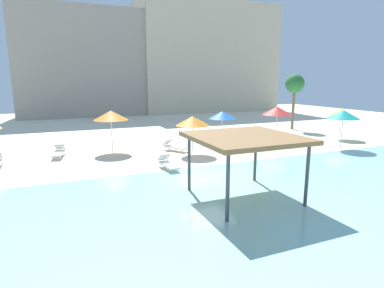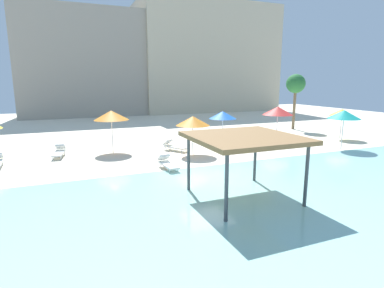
{
  "view_description": "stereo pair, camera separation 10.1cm",
  "coord_description": "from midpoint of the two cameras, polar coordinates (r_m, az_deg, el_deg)",
  "views": [
    {
      "loc": [
        -6.8,
        -14.22,
        4.86
      ],
      "look_at": [
        0.0,
        2.0,
        1.3
      ],
      "focal_mm": 29.1,
      "sensor_mm": 36.0,
      "label": 1
    },
    {
      "loc": [
        -6.71,
        -14.26,
        4.86
      ],
      "look_at": [
        0.0,
        2.0,
        1.3
      ],
      "focal_mm": 29.1,
      "sensor_mm": 36.0,
      "label": 2
    }
  ],
  "objects": [
    {
      "name": "ground_plane",
      "position": [
        16.49,
        2.84,
        -5.71
      ],
      "size": [
        80.0,
        80.0,
        0.0
      ],
      "primitive_type": "plane",
      "color": "beige"
    },
    {
      "name": "hotel_block_0",
      "position": [
        48.58,
        -16.6,
        13.85
      ],
      "size": [
        21.53,
        8.29,
        14.59
      ],
      "primitive_type": "cube",
      "color": "#9E9384",
      "rests_on": "ground"
    },
    {
      "name": "beach_umbrella_yellow_5",
      "position": [
        29.4,
        25.9,
        5.21
      ],
      "size": [
        2.11,
        2.11,
        2.55
      ],
      "color": "silver",
      "rests_on": "ground"
    },
    {
      "name": "lagoon_water",
      "position": [
        12.24,
        13.62,
        -12.18
      ],
      "size": [
        44.0,
        13.5,
        0.04
      ],
      "primitive_type": "cube",
      "color": "#99D1C6",
      "rests_on": "ground"
    },
    {
      "name": "lounge_chair_3",
      "position": [
        22.11,
        -23.06,
        -1.31
      ],
      "size": [
        0.9,
        1.97,
        0.74
      ],
      "rotation": [
        0.0,
        0.0,
        -1.74
      ],
      "color": "white",
      "rests_on": "ground"
    },
    {
      "name": "beach_umbrella_red_6",
      "position": [
        26.57,
        15.56,
        5.9
      ],
      "size": [
        2.48,
        2.48,
        2.83
      ],
      "color": "silver",
      "rests_on": "ground"
    },
    {
      "name": "palm_tree_0",
      "position": [
        33.51,
        18.55,
        10.25
      ],
      "size": [
        1.9,
        1.9,
        5.57
      ],
      "color": "brown",
      "rests_on": "ground"
    },
    {
      "name": "hotel_block_1",
      "position": [
        54.49,
        2.4,
        15.25
      ],
      "size": [
        22.63,
        11.55,
        16.99
      ],
      "primitive_type": "cube",
      "color": "beige",
      "rests_on": "ground"
    },
    {
      "name": "beach_umbrella_teal_1",
      "position": [
        24.88,
        26.22,
        4.88
      ],
      "size": [
        2.25,
        2.25,
        2.84
      ],
      "color": "silver",
      "rests_on": "ground"
    },
    {
      "name": "beach_umbrella_orange_0",
      "position": [
        20.85,
        0.29,
        4.26
      ],
      "size": [
        2.28,
        2.28,
        2.57
      ],
      "color": "silver",
      "rests_on": "ground"
    },
    {
      "name": "beach_umbrella_orange_3",
      "position": [
        22.18,
        -14.46,
        5.12
      ],
      "size": [
        2.37,
        2.37,
        2.89
      ],
      "color": "silver",
      "rests_on": "ground"
    },
    {
      "name": "shade_pavilion",
      "position": [
        12.84,
        9.78,
        0.79
      ],
      "size": [
        4.19,
        4.19,
        2.69
      ],
      "color": "#42474C",
      "rests_on": "ground"
    },
    {
      "name": "lounge_chair_4",
      "position": [
        17.57,
        -4.34,
        -3.53
      ],
      "size": [
        0.74,
        1.93,
        0.74
      ],
      "rotation": [
        0.0,
        0.0,
        -1.5
      ],
      "color": "white",
      "rests_on": "ground"
    },
    {
      "name": "lounge_chair_2",
      "position": [
        22.16,
        -3.2,
        -0.37
      ],
      "size": [
        1.51,
        1.93,
        0.74
      ],
      "rotation": [
        0.0,
        0.0,
        -1.02
      ],
      "color": "white",
      "rests_on": "ground"
    },
    {
      "name": "beach_umbrella_blue_2",
      "position": [
        24.05,
        5.78,
        5.31
      ],
      "size": [
        2.09,
        2.09,
        2.61
      ],
      "color": "silver",
      "rests_on": "ground"
    }
  ]
}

